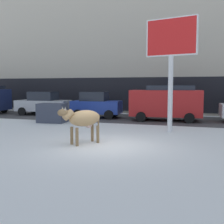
{
  "coord_description": "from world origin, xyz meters",
  "views": [
    {
      "loc": [
        3.46,
        -9.89,
        2.28
      ],
      "look_at": [
        -0.48,
        2.1,
        1.1
      ],
      "focal_mm": 44.43,
      "sensor_mm": 36.0,
      "label": 1
    }
  ],
  "objects_px": {
    "car_red_van": "(166,102)",
    "cow_tan": "(83,119)",
    "car_blue_hatchback": "(96,105)",
    "car_silver_sedan": "(43,103)",
    "dumpster": "(52,113)",
    "pedestrian_near_billboard": "(97,103)",
    "billboard": "(171,44)"
  },
  "relations": [
    {
      "from": "car_red_van",
      "to": "cow_tan",
      "type": "bearing_deg",
      "value": -104.38
    },
    {
      "from": "car_blue_hatchback",
      "to": "car_silver_sedan",
      "type": "bearing_deg",
      "value": 173.94
    },
    {
      "from": "cow_tan",
      "to": "dumpster",
      "type": "distance_m",
      "value": 6.98
    },
    {
      "from": "car_blue_hatchback",
      "to": "cow_tan",
      "type": "bearing_deg",
      "value": -71.7
    },
    {
      "from": "dumpster",
      "to": "car_red_van",
      "type": "bearing_deg",
      "value": 25.16
    },
    {
      "from": "car_silver_sedan",
      "to": "pedestrian_near_billboard",
      "type": "xyz_separation_m",
      "value": [
        3.62,
        2.38,
        -0.03
      ]
    },
    {
      "from": "car_blue_hatchback",
      "to": "car_red_van",
      "type": "xyz_separation_m",
      "value": [
        5.05,
        -0.26,
        0.32
      ]
    },
    {
      "from": "car_blue_hatchback",
      "to": "dumpster",
      "type": "bearing_deg",
      "value": -115.62
    },
    {
      "from": "car_silver_sedan",
      "to": "car_blue_hatchback",
      "type": "relative_size",
      "value": 1.19
    },
    {
      "from": "cow_tan",
      "to": "car_blue_hatchback",
      "type": "relative_size",
      "value": 0.5
    },
    {
      "from": "cow_tan",
      "to": "dumpster",
      "type": "relative_size",
      "value": 1.07
    },
    {
      "from": "car_red_van",
      "to": "dumpster",
      "type": "xyz_separation_m",
      "value": [
        -6.67,
        -3.13,
        -0.64
      ]
    },
    {
      "from": "billboard",
      "to": "pedestrian_near_billboard",
      "type": "height_order",
      "value": "billboard"
    },
    {
      "from": "car_silver_sedan",
      "to": "car_red_van",
      "type": "relative_size",
      "value": 0.91
    },
    {
      "from": "billboard",
      "to": "car_red_van",
      "type": "height_order",
      "value": "billboard"
    },
    {
      "from": "car_silver_sedan",
      "to": "dumpster",
      "type": "height_order",
      "value": "car_silver_sedan"
    },
    {
      "from": "billboard",
      "to": "car_blue_hatchback",
      "type": "xyz_separation_m",
      "value": [
        -5.8,
        4.78,
        -3.39
      ]
    },
    {
      "from": "car_blue_hatchback",
      "to": "pedestrian_near_billboard",
      "type": "bearing_deg",
      "value": 110.31
    },
    {
      "from": "car_red_van",
      "to": "car_silver_sedan",
      "type": "bearing_deg",
      "value": 175.57
    },
    {
      "from": "pedestrian_near_billboard",
      "to": "cow_tan",
      "type": "bearing_deg",
      "value": -71.2
    },
    {
      "from": "billboard",
      "to": "pedestrian_near_billboard",
      "type": "xyz_separation_m",
      "value": [
        -6.87,
        7.66,
        -3.43
      ]
    },
    {
      "from": "car_silver_sedan",
      "to": "cow_tan",
      "type": "bearing_deg",
      "value": -50.58
    },
    {
      "from": "billboard",
      "to": "car_blue_hatchback",
      "type": "distance_m",
      "value": 8.24
    },
    {
      "from": "billboard",
      "to": "car_silver_sedan",
      "type": "xyz_separation_m",
      "value": [
        -10.49,
        5.28,
        -3.41
      ]
    },
    {
      "from": "car_silver_sedan",
      "to": "dumpster",
      "type": "relative_size",
      "value": 2.54
    },
    {
      "from": "cow_tan",
      "to": "car_red_van",
      "type": "bearing_deg",
      "value": 75.62
    },
    {
      "from": "cow_tan",
      "to": "car_red_van",
      "type": "distance_m",
      "value": 8.73
    },
    {
      "from": "cow_tan",
      "to": "pedestrian_near_billboard",
      "type": "xyz_separation_m",
      "value": [
        -3.94,
        11.58,
        -0.11
      ]
    },
    {
      "from": "billboard",
      "to": "dumpster",
      "type": "bearing_deg",
      "value": 169.4
    },
    {
      "from": "car_red_van",
      "to": "pedestrian_near_billboard",
      "type": "height_order",
      "value": "car_red_van"
    },
    {
      "from": "pedestrian_near_billboard",
      "to": "dumpster",
      "type": "distance_m",
      "value": 6.3
    },
    {
      "from": "billboard",
      "to": "dumpster",
      "type": "distance_m",
      "value": 8.42
    }
  ]
}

